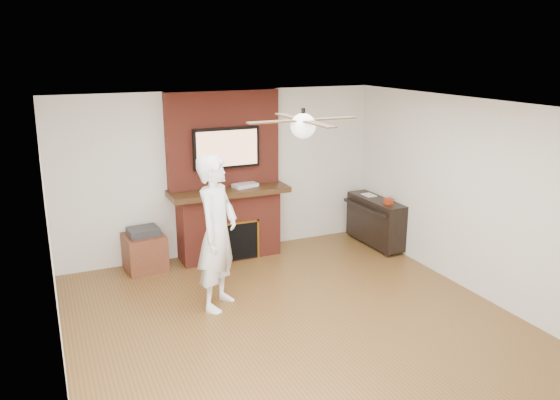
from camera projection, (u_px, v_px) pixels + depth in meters
name	position (u px, v px, depth m)	size (l,w,h in m)	color
room_shell	(302.00, 225.00, 5.88)	(5.36, 5.86, 2.86)	brown
fireplace	(227.00, 193.00, 8.19)	(1.78, 0.64, 2.50)	maroon
tv	(227.00, 148.00, 7.96)	(1.00, 0.08, 0.60)	black
ceiling_fan	(303.00, 125.00, 5.59)	(1.21, 1.21, 0.31)	black
person	(217.00, 233.00, 6.53)	(0.70, 0.47, 1.90)	white
side_table	(145.00, 250.00, 7.82)	(0.59, 0.59, 0.63)	#552718
piano	(375.00, 220.00, 8.77)	(0.47, 1.19, 0.86)	black
cable_box	(245.00, 185.00, 8.17)	(0.36, 0.21, 0.05)	silver
candle_orange	(225.00, 256.00, 8.21)	(0.07, 0.07, 0.13)	orange
candle_green	(236.00, 255.00, 8.33)	(0.07, 0.07, 0.08)	#4A702D
candle_cream	(245.00, 255.00, 8.30)	(0.09, 0.09, 0.10)	#F9F4C6
candle_blue	(244.00, 254.00, 8.38)	(0.06, 0.06, 0.08)	#3A58AF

